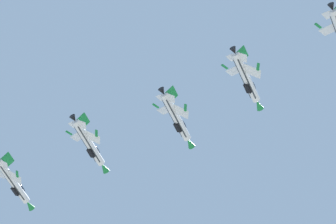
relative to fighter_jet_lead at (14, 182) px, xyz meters
name	(u,v)px	position (x,y,z in m)	size (l,w,h in m)	color
fighter_jet_lead	(14,182)	(0.00, 0.00, 0.00)	(8.47, 15.96, 6.53)	silver
fighter_jet_left_wing	(89,144)	(19.40, -3.30, 1.68)	(8.77, 15.96, 6.14)	silver
fighter_jet_right_wing	(177,118)	(39.71, -3.73, 1.37)	(8.15, 15.96, 6.91)	silver
fighter_jet_left_outer	(247,79)	(56.42, -7.09, 3.54)	(8.07, 15.96, 6.99)	silver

